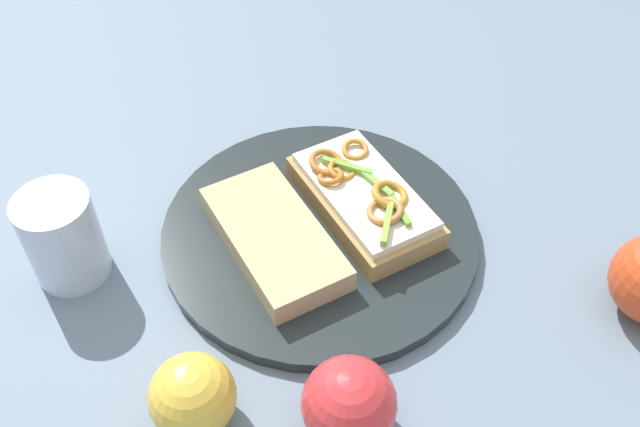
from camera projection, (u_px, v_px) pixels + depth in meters
The scene contains 7 objects.
ground_plane at pixel (320, 237), 0.70m from camera, with size 2.00×2.00×0.00m, color slate.
plate at pixel (320, 232), 0.70m from camera, with size 0.31×0.31×0.01m, color #21292A.
sandwich at pixel (364, 197), 0.70m from camera, with size 0.18×0.13×0.04m.
bread_slice_side at pixel (274, 238), 0.67m from camera, with size 0.17×0.08×0.03m, color tan.
apple_1 at pixel (349, 404), 0.54m from camera, with size 0.07×0.07×0.07m, color red.
apple_2 at pixel (193, 396), 0.54m from camera, with size 0.07×0.07×0.07m, color gold.
drinking_glass at pixel (63, 237), 0.64m from camera, with size 0.07×0.07×0.09m, color silver.
Camera 1 is at (0.45, -0.11, 0.53)m, focal length 39.58 mm.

